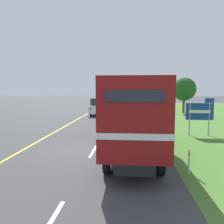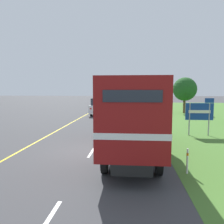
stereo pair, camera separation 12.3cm
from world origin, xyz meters
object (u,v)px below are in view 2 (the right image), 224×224
(roadside_tree_mid, at_px, (185,89))
(delineator_post, at_px, (187,160))
(lead_car_white, at_px, (99,107))
(horse_trailer_truck, at_px, (132,113))
(lead_car_grey_ahead, at_px, (132,100))
(highway_sign, at_px, (200,112))

(roadside_tree_mid, xyz_separation_m, delineator_post, (-4.95, -21.73, -2.69))
(lead_car_white, bearing_deg, horse_trailer_truck, -75.94)
(lead_car_white, distance_m, delineator_post, 19.54)
(horse_trailer_truck, bearing_deg, lead_car_grey_ahead, 89.97)
(lead_car_grey_ahead, xyz_separation_m, delineator_post, (2.06, -36.21, -0.49))
(lead_car_grey_ahead, distance_m, highway_sign, 29.48)
(lead_car_white, height_order, lead_car_grey_ahead, lead_car_white)
(lead_car_white, distance_m, lead_car_grey_ahead, 18.11)
(roadside_tree_mid, relative_size, delineator_post, 5.02)
(lead_car_white, xyz_separation_m, lead_car_grey_ahead, (4.06, 17.65, -0.04))
(highway_sign, distance_m, roadside_tree_mid, 14.91)
(lead_car_white, xyz_separation_m, delineator_post, (6.12, -18.55, -0.53))
(lead_car_grey_ahead, height_order, highway_sign, highway_sign)
(roadside_tree_mid, bearing_deg, lead_car_white, -164.00)
(lead_car_white, relative_size, highway_sign, 1.72)
(lead_car_white, xyz_separation_m, highway_sign, (8.67, -11.46, 0.55))
(horse_trailer_truck, height_order, roadside_tree_mid, roadside_tree_mid)
(horse_trailer_truck, xyz_separation_m, roadside_tree_mid, (7.03, 19.31, 1.20))
(lead_car_white, distance_m, highway_sign, 14.38)
(horse_trailer_truck, xyz_separation_m, lead_car_white, (-4.04, 16.13, -0.95))
(roadside_tree_mid, distance_m, delineator_post, 22.45)
(highway_sign, relative_size, delineator_post, 2.70)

